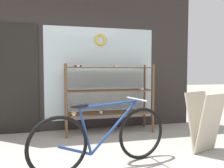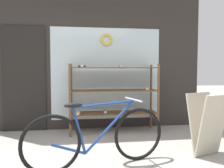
% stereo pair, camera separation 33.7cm
% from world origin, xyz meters
% --- Properties ---
extents(storefront_facade, '(4.48, 0.13, 3.79)m').
position_xyz_m(storefront_facade, '(-0.04, 2.30, 1.83)').
color(storefront_facade, '#2D2826').
rests_on(storefront_facade, ground_plane).
extents(display_case, '(1.71, 0.50, 1.34)m').
position_xyz_m(display_case, '(0.30, 1.91, 0.80)').
color(display_case, brown).
rests_on(display_case, ground_plane).
extents(bicycle, '(1.80, 0.60, 0.84)m').
position_xyz_m(bicycle, '(-0.11, 0.37, 0.38)').
color(bicycle, black).
rests_on(bicycle, ground_plane).
extents(sandwich_board, '(0.57, 0.51, 0.88)m').
position_xyz_m(sandwich_board, '(1.46, 0.55, 0.45)').
color(sandwich_board, '#B2A893').
rests_on(sandwich_board, ground_plane).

